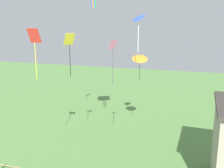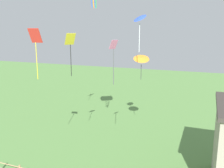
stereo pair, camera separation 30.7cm
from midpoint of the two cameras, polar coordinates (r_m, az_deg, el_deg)
The scene contains 5 objects.
kite_blue_delta at distance 19.32m, azimuth 5.65°, elevation 14.56°, with size 1.35×1.33×2.85m.
kite_red_diamond at distance 17.70m, azimuth -17.75°, elevation 8.99°, with size 0.87×0.68×3.45m.
kite_orange_delta at distance 21.60m, azimuth 5.99°, elevation 5.82°, with size 1.70×1.66×2.15m.
kite_pink_diamond at distance 17.80m, azimuth -0.31°, elevation 6.71°, with size 0.63×0.67×3.22m.
kite_yellow_diamond at distance 18.15m, azimuth -10.18°, elevation 8.63°, with size 0.85×0.87×3.06m.
Camera 1 is at (5.25, -4.65, 10.17)m, focal length 40.00 mm.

